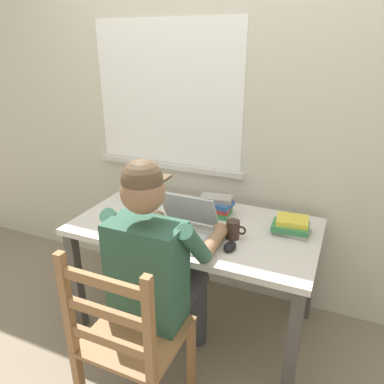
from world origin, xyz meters
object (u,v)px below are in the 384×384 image
coffee_mug_white (140,201)px  book_stack_main (216,206)px  desk (195,237)px  seated_person (158,266)px  computer_mouse (230,246)px  coffee_mug_dark (233,230)px  wooden_chair (129,342)px  book_stack_side (291,226)px  landscape_photo_print (111,227)px  laptop (181,227)px

coffee_mug_white → book_stack_main: book_stack_main is taller
desk → seated_person: size_ratio=1.11×
computer_mouse → coffee_mug_dark: (-0.02, 0.12, 0.03)m
wooden_chair → coffee_mug_dark: bearing=69.0°
computer_mouse → book_stack_side: (0.26, 0.31, 0.03)m
seated_person → computer_mouse: 0.38m
landscape_photo_print → coffee_mug_dark: bearing=10.6°
wooden_chair → coffee_mug_white: wooden_chair is taller
coffee_mug_white → book_stack_side: size_ratio=0.56×
seated_person → book_stack_main: seated_person is taller
wooden_chair → book_stack_main: size_ratio=4.54×
landscape_photo_print → coffee_mug_white: bearing=85.7°
seated_person → coffee_mug_white: size_ratio=10.56×
coffee_mug_white → wooden_chair: bearing=-62.8°
computer_mouse → wooden_chair: bearing=-116.9°
seated_person → coffee_mug_dark: bearing=56.3°
computer_mouse → book_stack_side: bearing=50.1°
wooden_chair → landscape_photo_print: wooden_chair is taller
computer_mouse → landscape_photo_print: 0.71m
coffee_mug_dark → landscape_photo_print: (-0.68, -0.15, -0.05)m
book_stack_side → coffee_mug_dark: bearing=-146.0°
book_stack_main → coffee_mug_dark: bearing=-52.8°
desk → coffee_mug_white: size_ratio=11.75×
computer_mouse → landscape_photo_print: bearing=-177.1°
seated_person → desk: bearing=89.8°
desk → book_stack_side: book_stack_side is taller
seated_person → laptop: bearing=93.5°
wooden_chair → laptop: wooden_chair is taller
wooden_chair → computer_mouse: wooden_chair is taller
computer_mouse → landscape_photo_print: computer_mouse is taller
wooden_chair → laptop: 0.65m
computer_mouse → book_stack_side: book_stack_side is taller
wooden_chair → computer_mouse: (0.28, 0.54, 0.25)m
book_stack_main → landscape_photo_print: bearing=-140.9°
seated_person → book_stack_main: (0.07, 0.63, 0.07)m
book_stack_main → computer_mouse: bearing=-60.2°
coffee_mug_dark → book_stack_side: bearing=34.0°
coffee_mug_dark → landscape_photo_print: size_ratio=0.86×
laptop → coffee_mug_white: size_ratio=2.82×
seated_person → landscape_photo_print: 0.49m
wooden_chair → seated_person: bearing=90.0°
wooden_chair → landscape_photo_print: bearing=130.3°
seated_person → laptop: 0.31m
laptop → wooden_chair: bearing=-88.2°
desk → book_stack_main: (0.06, 0.17, 0.15)m
computer_mouse → coffee_mug_white: (-0.70, 0.27, 0.03)m
landscape_photo_print → desk: bearing=25.7°
seated_person → landscape_photo_print: (-0.43, 0.23, 0.01)m
computer_mouse → coffee_mug_dark: 0.13m
coffee_mug_white → coffee_mug_dark: size_ratio=1.07×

